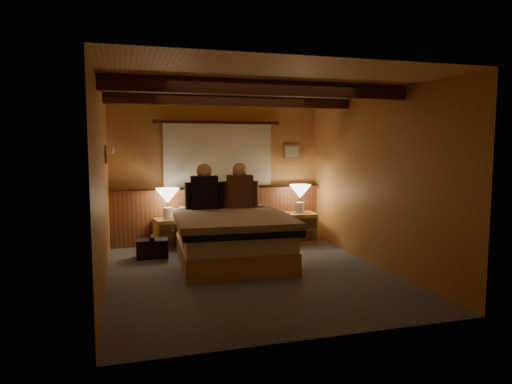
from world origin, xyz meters
name	(u,v)px	position (x,y,z in m)	size (l,w,h in m)	color
floor	(250,273)	(0.00, 0.00, 0.00)	(4.20, 4.20, 0.00)	#565B66
ceiling	(250,87)	(0.00, 0.00, 2.40)	(4.20, 4.20, 0.00)	tan
wall_back	(218,172)	(0.00, 2.10, 1.20)	(3.60, 3.60, 0.00)	#C27F45
wall_left	(103,186)	(-1.80, 0.00, 1.20)	(4.20, 4.20, 0.00)	#C27F45
wall_right	(375,179)	(1.80, 0.00, 1.20)	(4.20, 4.20, 0.00)	#C27F45
wall_front	(317,202)	(0.00, -2.10, 1.20)	(3.60, 3.60, 0.00)	#C27F45
wainscot	(219,214)	(0.00, 2.04, 0.49)	(3.60, 0.23, 0.94)	brown
curtain_window	(218,154)	(0.00, 2.03, 1.52)	(2.18, 0.09, 1.11)	#3F200F
ceiling_beams	(247,95)	(0.00, 0.15, 2.31)	(3.60, 1.65, 0.16)	#3F200F
coat_rail	(112,145)	(-1.72, 1.58, 1.67)	(0.05, 0.55, 0.24)	silver
framed_print	(292,152)	(1.35, 2.08, 1.55)	(0.30, 0.04, 0.25)	#A47A52
bed	(232,237)	(-0.09, 0.68, 0.36)	(1.66, 2.08, 0.69)	tan
nightstand_left	(169,234)	(-0.88, 1.76, 0.24)	(0.50, 0.46, 0.49)	tan
nightstand_right	(301,228)	(1.34, 1.58, 0.26)	(0.49, 0.45, 0.51)	tan
lamp_left	(168,198)	(-0.89, 1.73, 0.83)	(0.38, 0.38, 0.50)	silver
lamp_right	(300,193)	(1.32, 1.59, 0.85)	(0.37, 0.37, 0.48)	silver
person_left	(204,190)	(-0.36, 1.36, 0.98)	(0.60, 0.27, 0.73)	black
person_right	(240,189)	(0.20, 1.36, 0.98)	(0.60, 0.31, 0.74)	#4C2F1E
duffel_bag	(152,248)	(-1.18, 1.22, 0.14)	(0.47, 0.29, 0.33)	black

